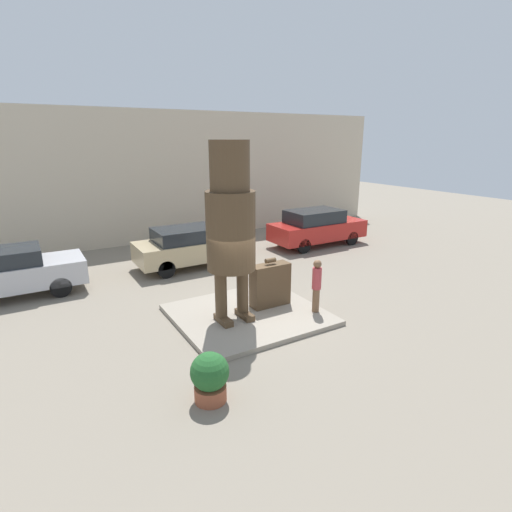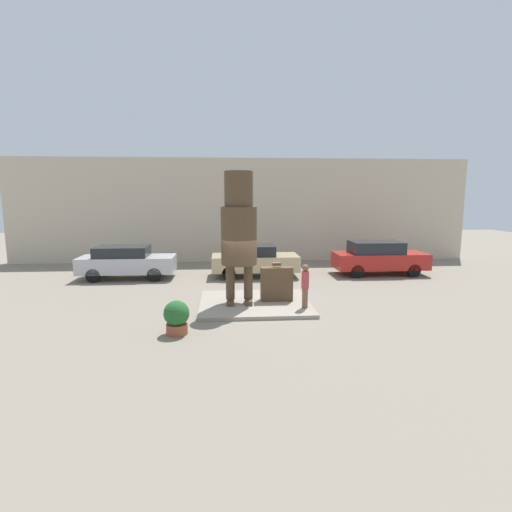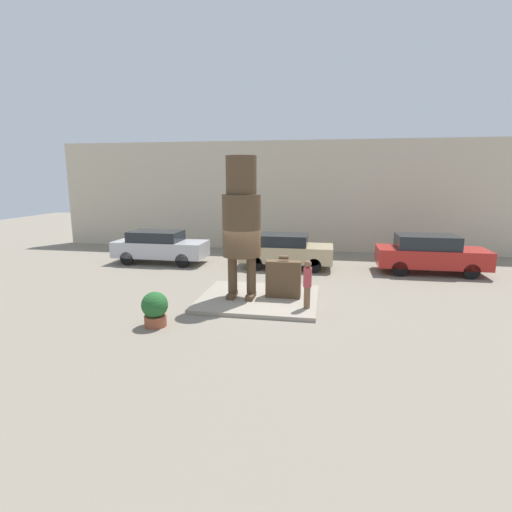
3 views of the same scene
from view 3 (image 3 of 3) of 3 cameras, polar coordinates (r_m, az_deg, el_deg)
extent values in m
plane|color=gray|center=(14.03, 0.42, -6.34)|extent=(60.00, 60.00, 0.00)
cube|color=gray|center=(14.01, 0.42, -6.08)|extent=(4.06, 3.73, 0.13)
cube|color=beige|center=(23.51, 4.74, 8.51)|extent=(28.00, 0.60, 6.26)
cube|color=#4C3823|center=(13.93, -3.44, -5.58)|extent=(0.25, 0.74, 0.16)
cube|color=#4C3823|center=(13.79, -0.76, -5.73)|extent=(0.25, 0.74, 0.16)
cylinder|color=#4C3823|center=(13.84, -3.37, -2.56)|extent=(0.32, 0.32, 1.29)
cylinder|color=#4C3823|center=(13.70, -0.68, -2.68)|extent=(0.32, 0.32, 1.29)
cylinder|color=#4C3823|center=(13.46, -2.08, 4.37)|extent=(1.29, 1.29, 2.08)
cylinder|color=#4C3823|center=(13.37, -2.13, 11.47)|extent=(1.02, 1.02, 1.25)
cube|color=#4C3823|center=(13.84, 3.94, -3.29)|extent=(1.19, 0.46, 1.28)
cylinder|color=#4C3823|center=(13.67, 3.98, -0.20)|extent=(0.33, 0.14, 0.14)
cylinder|color=brown|center=(12.83, 7.30, -5.88)|extent=(0.20, 0.20, 0.70)
cylinder|color=#B23D42|center=(12.65, 7.37, -3.02)|extent=(0.26, 0.26, 0.62)
sphere|color=brown|center=(12.55, 7.42, -1.12)|extent=(0.23, 0.23, 0.23)
cube|color=#B7B7BC|center=(20.42, -13.44, 1.02)|extent=(4.55, 1.77, 0.77)
cube|color=#1E2328|center=(20.41, -14.11, 2.79)|extent=(2.50, 1.59, 0.50)
cylinder|color=black|center=(20.70, -8.93, 0.24)|extent=(0.67, 0.18, 0.67)
cylinder|color=black|center=(19.24, -10.47, -0.65)|extent=(0.67, 0.18, 0.67)
cylinder|color=black|center=(21.79, -15.97, 0.48)|extent=(0.67, 0.18, 0.67)
cylinder|color=black|center=(20.40, -17.91, -0.34)|extent=(0.67, 0.18, 0.67)
cube|color=tan|center=(18.89, 4.37, 0.45)|extent=(4.30, 1.88, 0.76)
cube|color=#1E2328|center=(18.81, 3.75, 2.36)|extent=(2.37, 1.69, 0.51)
cylinder|color=black|center=(19.71, 8.47, -0.31)|extent=(0.66, 0.18, 0.66)
cylinder|color=black|center=(18.05, 8.29, -1.38)|extent=(0.66, 0.18, 0.66)
cylinder|color=black|center=(19.97, 0.80, -0.04)|extent=(0.66, 0.18, 0.66)
cylinder|color=black|center=(18.33, -0.08, -1.07)|extent=(0.66, 0.18, 0.66)
cube|color=#B2231E|center=(19.37, 23.72, -0.15)|extent=(4.66, 1.85, 0.80)
cube|color=#1E2328|center=(19.21, 23.21, 1.90)|extent=(2.56, 1.66, 0.59)
cylinder|color=black|center=(20.62, 27.01, -0.92)|extent=(0.66, 0.18, 0.66)
cylinder|color=black|center=(19.06, 28.42, -1.96)|extent=(0.66, 0.18, 0.66)
cylinder|color=black|center=(19.97, 19.06, -0.66)|extent=(0.66, 0.18, 0.66)
cylinder|color=black|center=(18.36, 19.82, -1.72)|extent=(0.66, 0.18, 0.66)
cylinder|color=brown|center=(12.03, -14.17, -8.96)|extent=(0.63, 0.63, 0.32)
sphere|color=#235B28|center=(11.87, -14.28, -6.78)|extent=(0.76, 0.76, 0.76)
camera|label=1|loc=(8.51, -52.87, 11.67)|focal=28.00mm
camera|label=2|loc=(3.56, -99.85, -4.11)|focal=28.00mm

